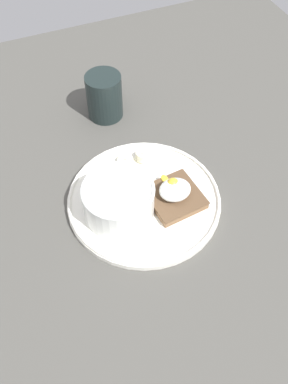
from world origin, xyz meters
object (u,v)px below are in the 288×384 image
toast_slice (174,197)px  banana_slice_front (137,172)px  oatmeal_bowl (119,201)px  banana_slice_left (142,156)px  banana_slice_back (126,161)px  poached_egg (175,189)px  coffee_mug (104,95)px

toast_slice → banana_slice_front: 8.88cm
oatmeal_bowl → banana_slice_left: oatmeal_bowl is taller
oatmeal_bowl → banana_slice_front: size_ratio=3.19×
oatmeal_bowl → banana_slice_front: bearing=48.1°
toast_slice → banana_slice_left: size_ratio=2.63×
banana_slice_front → banana_slice_back: bearing=103.0°
banana_slice_left → oatmeal_bowl: bearing=-130.0°
toast_slice → banana_slice_front: banana_slice_front is taller
toast_slice → banana_slice_left: (-1.49, 11.24, -0.08)cm
banana_slice_front → banana_slice_back: banana_slice_front is taller
poached_egg → banana_slice_front: (-3.80, 7.90, -2.23)cm
poached_egg → oatmeal_bowl: bearing=173.3°
toast_slice → poached_egg: 2.16cm
banana_slice_front → banana_slice_left: size_ratio=1.02×
poached_egg → coffee_mug: coffee_mug is taller
oatmeal_bowl → banana_slice_left: size_ratio=3.27×
banana_slice_front → banana_slice_left: (2.31, 3.21, -0.01)cm
toast_slice → banana_slice_back: bearing=111.8°
poached_egg → coffee_mug: (-3.26, 27.09, 0.90)cm
poached_egg → coffee_mug: 27.30cm
toast_slice → banana_slice_left: bearing=97.6°
banana_slice_front → toast_slice: bearing=-64.6°
oatmeal_bowl → banana_slice_left: 13.23cm
coffee_mug → oatmeal_bowl: bearing=-104.3°
toast_slice → coffee_mug: 27.58cm
banana_slice_back → banana_slice_front: bearing=-77.0°
banana_slice_front → banana_slice_left: same height
oatmeal_bowl → coffee_mug: coffee_mug is taller
banana_slice_back → poached_egg: bearing=-68.0°
banana_slice_back → toast_slice: bearing=-68.2°
toast_slice → banana_slice_back: (-4.63, 11.59, -0.40)cm
oatmeal_bowl → toast_slice: size_ratio=1.24×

